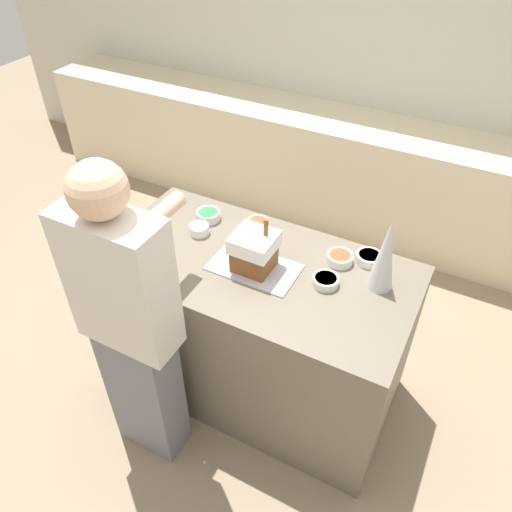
# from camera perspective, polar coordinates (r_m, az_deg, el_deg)

# --- Properties ---
(ground_plane) EXTENTS (12.00, 12.00, 0.00)m
(ground_plane) POSITION_cam_1_polar(r_m,az_deg,el_deg) (3.23, 0.03, -13.98)
(ground_plane) COLOR gray
(wall_back) EXTENTS (8.00, 0.05, 2.60)m
(wall_back) POSITION_cam_1_polar(r_m,az_deg,el_deg) (4.20, 15.20, 20.50)
(wall_back) COLOR beige
(wall_back) RESTS_ON ground_plane
(back_cabinet_block) EXTENTS (6.00, 0.60, 0.93)m
(back_cabinet_block) POSITION_cam_1_polar(r_m,az_deg,el_deg) (4.25, 12.08, 8.73)
(back_cabinet_block) COLOR beige
(back_cabinet_block) RESTS_ON ground_plane
(kitchen_island) EXTENTS (1.61, 0.82, 0.96)m
(kitchen_island) POSITION_cam_1_polar(r_m,az_deg,el_deg) (2.86, 0.04, -8.33)
(kitchen_island) COLOR #6B6051
(kitchen_island) RESTS_ON ground_plane
(baking_tray) EXTENTS (0.44, 0.26, 0.01)m
(baking_tray) POSITION_cam_1_polar(r_m,az_deg,el_deg) (2.50, -0.30, -1.28)
(baking_tray) COLOR #B2B2BC
(baking_tray) RESTS_ON kitchen_island
(gingerbread_house) EXTENTS (0.21, 0.20, 0.29)m
(gingerbread_house) POSITION_cam_1_polar(r_m,az_deg,el_deg) (2.43, -0.29, 0.66)
(gingerbread_house) COLOR brown
(gingerbread_house) RESTS_ON baking_tray
(decorative_tree) EXTENTS (0.13, 0.13, 0.38)m
(decorative_tree) POSITION_cam_1_polar(r_m,az_deg,el_deg) (2.36, 14.57, 0.13)
(decorative_tree) COLOR silver
(decorative_tree) RESTS_ON kitchen_island
(candy_bowl_far_left) EXTENTS (0.13, 0.13, 0.04)m
(candy_bowl_far_left) POSITION_cam_1_polar(r_m,az_deg,el_deg) (2.42, 7.96, -2.79)
(candy_bowl_far_left) COLOR white
(candy_bowl_far_left) RESTS_ON kitchen_island
(candy_bowl_behind_tray) EXTENTS (0.13, 0.13, 0.05)m
(candy_bowl_behind_tray) POSITION_cam_1_polar(r_m,az_deg,el_deg) (2.56, 9.56, -0.22)
(candy_bowl_behind_tray) COLOR white
(candy_bowl_behind_tray) RESTS_ON kitchen_island
(candy_bowl_beside_tree) EXTENTS (0.13, 0.13, 0.05)m
(candy_bowl_beside_tree) POSITION_cam_1_polar(r_m,az_deg,el_deg) (2.80, -11.14, 3.62)
(candy_bowl_beside_tree) COLOR white
(candy_bowl_beside_tree) RESTS_ON kitchen_island
(candy_bowl_center_rear) EXTENTS (0.13, 0.13, 0.04)m
(candy_bowl_center_rear) POSITION_cam_1_polar(r_m,az_deg,el_deg) (2.59, 12.79, -0.16)
(candy_bowl_center_rear) COLOR white
(candy_bowl_center_rear) RESTS_ON kitchen_island
(candy_bowl_far_right) EXTENTS (0.11, 0.11, 0.05)m
(candy_bowl_far_right) POSITION_cam_1_polar(r_m,az_deg,el_deg) (2.73, -6.49, 3.08)
(candy_bowl_far_right) COLOR white
(candy_bowl_far_right) RESTS_ON kitchen_island
(candy_bowl_near_tray_right) EXTENTS (0.13, 0.13, 0.05)m
(candy_bowl_near_tray_right) POSITION_cam_1_polar(r_m,az_deg,el_deg) (2.83, -5.47, 4.68)
(candy_bowl_near_tray_right) COLOR silver
(candy_bowl_near_tray_right) RESTS_ON kitchen_island
(candy_bowl_near_tray_left) EXTENTS (0.11, 0.11, 0.05)m
(candy_bowl_near_tray_left) POSITION_cam_1_polar(r_m,az_deg,el_deg) (2.75, 0.21, 3.74)
(candy_bowl_near_tray_left) COLOR white
(candy_bowl_near_tray_left) RESTS_ON kitchen_island
(person) EXTENTS (0.46, 0.58, 1.76)m
(person) POSITION_cam_1_polar(r_m,az_deg,el_deg) (2.36, -14.07, -7.85)
(person) COLOR slate
(person) RESTS_ON ground_plane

